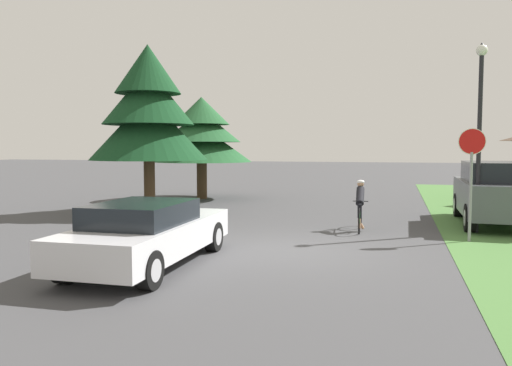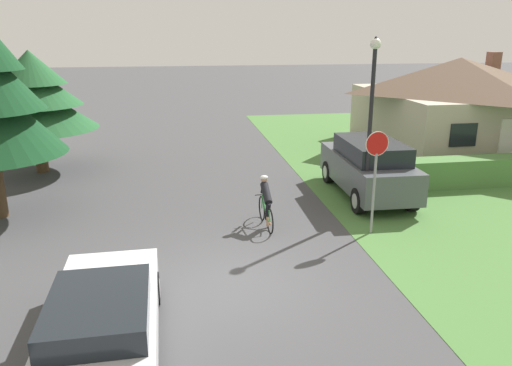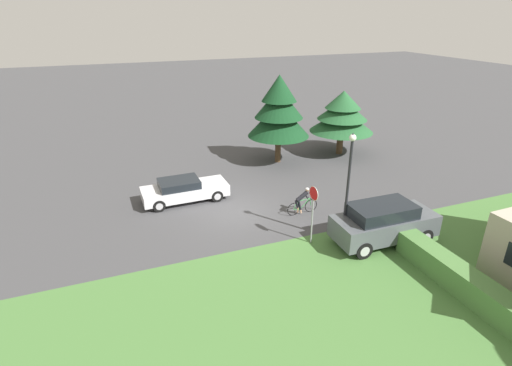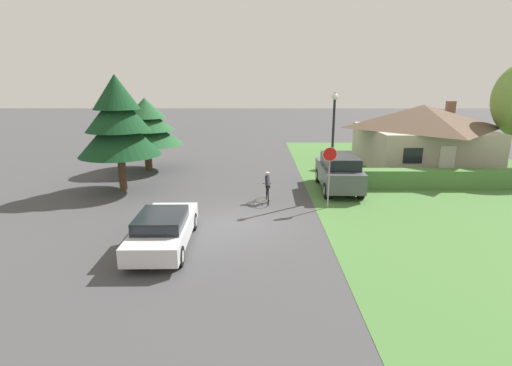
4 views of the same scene
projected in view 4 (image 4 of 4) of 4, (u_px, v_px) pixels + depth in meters
name	position (u px, v px, depth m)	size (l,w,h in m)	color
ground_plane	(235.00, 225.00, 16.11)	(140.00, 140.00, 0.00)	#424244
grass_verge_right	(470.00, 197.00, 19.91)	(16.00, 36.00, 0.01)	#477538
cottage_house	(421.00, 135.00, 26.73)	(7.92, 8.57, 4.31)	#B2A893
hedge_row	(445.00, 179.00, 21.57)	(9.85, 0.90, 1.00)	#4C7A3D
sedan_left_lane	(163.00, 229.00, 13.83)	(1.91, 4.71, 1.28)	silver
cyclist	(267.00, 188.00, 19.03)	(0.44, 1.76, 1.43)	black
parked_suv_right	(339.00, 172.00, 20.97)	(2.02, 4.77, 1.91)	#4C5156
stop_sign	(329.00, 166.00, 17.77)	(0.65, 0.08, 2.80)	gray
street_lamp	(333.00, 134.00, 18.86)	(0.30, 0.30, 5.14)	black
conifer_tall_near	(118.00, 121.00, 20.28)	(4.17, 4.17, 5.98)	#4C3823
conifer_tall_far	(146.00, 125.00, 25.27)	(4.55, 4.55, 4.61)	#4C3823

